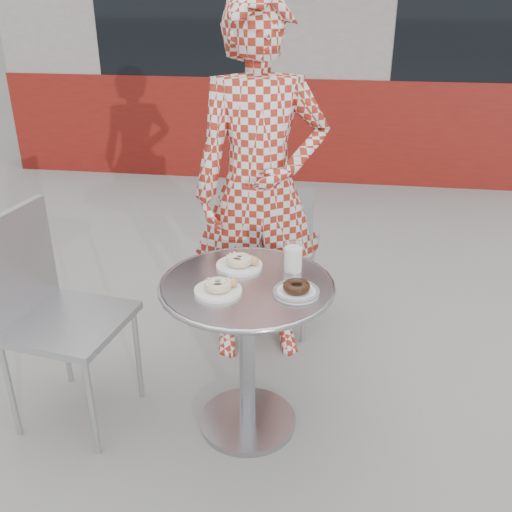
# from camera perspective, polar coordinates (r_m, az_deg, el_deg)

# --- Properties ---
(ground) EXTENTS (60.00, 60.00, 0.00)m
(ground) POSITION_cam_1_polar(r_m,az_deg,el_deg) (2.68, -1.80, -16.29)
(ground) COLOR gray
(ground) RESTS_ON ground
(storefront) EXTENTS (6.02, 4.55, 3.00)m
(storefront) POSITION_cam_1_polar(r_m,az_deg,el_deg) (7.54, 6.09, 22.91)
(storefront) COLOR gray
(storefront) RESTS_ON ground
(bistro_table) EXTENTS (0.71, 0.71, 0.72)m
(bistro_table) POSITION_cam_1_polar(r_m,az_deg,el_deg) (2.35, -0.91, -6.47)
(bistro_table) COLOR #B3B3B7
(bistro_table) RESTS_ON ground
(chair_far) EXTENTS (0.45, 0.46, 0.90)m
(chair_far) POSITION_cam_1_polar(r_m,az_deg,el_deg) (3.23, 1.99, -2.40)
(chair_far) COLOR #ABADB3
(chair_far) RESTS_ON ground
(chair_left) EXTENTS (0.53, 0.52, 0.96)m
(chair_left) POSITION_cam_1_polar(r_m,az_deg,el_deg) (2.67, -17.91, -9.84)
(chair_left) COLOR #ABADB3
(chair_left) RESTS_ON ground
(seated_person) EXTENTS (0.74, 0.58, 1.79)m
(seated_person) POSITION_cam_1_polar(r_m,az_deg,el_deg) (2.77, 0.44, 6.65)
(seated_person) COLOR maroon
(seated_person) RESTS_ON ground
(plate_far) EXTENTS (0.19, 0.19, 0.05)m
(plate_far) POSITION_cam_1_polar(r_m,az_deg,el_deg) (2.39, -1.61, -0.67)
(plate_far) COLOR white
(plate_far) RESTS_ON bistro_table
(plate_near) EXTENTS (0.19, 0.19, 0.05)m
(plate_near) POSITION_cam_1_polar(r_m,az_deg,el_deg) (2.20, -3.74, -3.15)
(plate_near) COLOR white
(plate_near) RESTS_ON bistro_table
(plate_checker) EXTENTS (0.18, 0.18, 0.05)m
(plate_checker) POSITION_cam_1_polar(r_m,az_deg,el_deg) (2.19, 4.06, -3.40)
(plate_checker) COLOR white
(plate_checker) RESTS_ON bistro_table
(milk_cup) EXTENTS (0.08, 0.08, 0.13)m
(milk_cup) POSITION_cam_1_polar(r_m,az_deg,el_deg) (2.34, 3.74, -0.19)
(milk_cup) COLOR white
(milk_cup) RESTS_ON bistro_table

